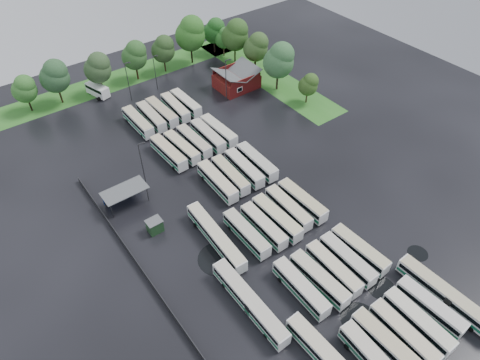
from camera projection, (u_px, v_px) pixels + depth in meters
ground at (272, 232)px, 75.31m from camera, size 160.00×160.00×0.00m
brick_building at (237, 81)px, 109.46m from camera, size 10.07×8.60×5.39m
wash_shed at (124, 191)px, 78.57m from camera, size 8.20×4.20×3.58m
utility_hut at (155, 226)px, 74.66m from camera, size 2.70×2.20×2.62m
grass_strip_north at (121, 79)px, 113.95m from camera, size 80.00×10.00×0.01m
grass_strip_east at (266, 75)px, 115.13m from camera, size 10.00×50.00×0.01m
west_fence at (136, 263)px, 69.85m from camera, size 0.10×50.00×1.20m
bus_r0c0 at (373, 359)px, 57.20m from camera, size 2.84×10.97×3.02m
bus_r0c1 at (386, 344)px, 58.67m from camera, size 2.55×11.09×3.08m
bus_r0c2 at (403, 334)px, 59.74m from camera, size 2.54×10.90×3.02m
bus_r0c3 at (418, 321)px, 61.10m from camera, size 2.58×11.06×3.07m
bus_r0c4 at (430, 307)px, 62.85m from camera, size 2.71×10.79×2.98m
bus_r1c0 at (301, 288)px, 65.16m from camera, size 2.57×10.99×3.04m
bus_r1c1 at (319, 279)px, 66.28m from camera, size 2.68×11.07×3.06m
bus_r1c2 at (333, 269)px, 67.72m from camera, size 2.57×10.81×2.99m
bus_r1c3 at (347, 260)px, 69.02m from camera, size 2.43×10.80×3.00m
bus_r1c4 at (360, 250)px, 70.46m from camera, size 2.69×10.81×2.99m
bus_r2c0 at (246, 233)px, 72.98m from camera, size 2.40×10.83×3.01m
bus_r2c1 at (264, 226)px, 74.23m from camera, size 2.35×10.64×2.96m
bus_r2c2 at (277, 218)px, 75.45m from camera, size 2.57×11.22×3.11m
bus_r2c3 at (288, 208)px, 77.28m from camera, size 2.64×10.92×3.02m
bus_r2c4 at (302, 201)px, 78.58m from camera, size 2.55×11.07×3.07m
bus_r3c1 at (217, 182)px, 82.29m from camera, size 2.72×11.29×3.12m
bus_r3c2 at (230, 175)px, 83.75m from camera, size 2.80×10.82×2.98m
bus_r3c3 at (244, 168)px, 85.17m from camera, size 2.86×11.07×3.05m
bus_r3c4 at (257, 162)px, 86.56m from camera, size 2.67×11.24×3.11m
bus_r4c0 at (169, 153)px, 88.70m from camera, size 2.75×11.21×3.10m
bus_r4c1 at (182, 147)px, 90.07m from camera, size 2.78×10.79×2.98m
bus_r4c2 at (194, 141)px, 91.60m from camera, size 2.42×10.73×2.98m
bus_r4c3 at (208, 136)px, 92.91m from camera, size 2.60×11.08×3.07m
bus_r4c4 at (219, 131)px, 94.26m from camera, size 2.65×11.10×3.07m
bus_r5c0 at (138, 122)px, 96.57m from camera, size 2.43×11.23×3.12m
bus_r5c1 at (151, 117)px, 98.18m from camera, size 2.57×10.93×3.03m
bus_r5c2 at (162, 112)px, 99.47m from camera, size 2.61×11.22×3.11m
bus_r5c3 at (175, 108)px, 100.93m from camera, size 2.85×10.99×3.03m
bus_r5c4 at (186, 103)px, 102.44m from camera, size 2.37×10.74×2.99m
artic_bus_west_b at (216, 237)px, 72.49m from camera, size 3.01×16.03×2.96m
artic_bus_west_c at (250, 302)px, 63.41m from camera, size 2.34×16.15×3.00m
artic_bus_east at (446, 296)px, 64.19m from camera, size 2.72×16.08×2.97m
minibus at (97, 90)px, 106.87m from camera, size 4.11×6.92×2.84m
tree_north_0 at (24, 89)px, 98.84m from camera, size 5.67×5.67×9.40m
tree_north_1 at (55, 76)px, 100.55m from camera, size 6.89×6.89×11.42m
tree_north_2 at (98, 67)px, 104.11m from camera, size 6.58×6.58×10.89m
tree_north_3 at (135, 55)px, 109.11m from camera, size 6.46×6.46×10.70m
tree_north_4 at (163, 49)px, 112.29m from camera, size 6.18×6.18×10.23m
tree_north_5 at (191, 33)px, 114.48m from camera, size 8.09×8.09×13.40m
tree_north_6 at (215, 30)px, 120.64m from camera, size 6.09×6.09×10.09m
tree_east_0 at (309, 84)px, 102.22m from camera, size 4.69×4.69×7.76m
tree_east_1 at (280, 60)px, 104.54m from camera, size 7.64×7.64×12.65m
tree_east_2 at (257, 47)px, 112.33m from camera, size 6.52×6.52×10.79m
tree_east_3 at (236, 35)px, 115.62m from camera, size 7.34×7.34×12.16m
tree_east_4 at (224, 38)px, 119.85m from camera, size 5.04×5.04×8.35m
lamp_post_ne at (226, 78)px, 101.69m from camera, size 1.69×0.33×11.00m
lamp_post_nw at (142, 161)px, 80.56m from camera, size 1.51×0.29×9.83m
lamp_post_back_w at (128, 79)px, 102.26m from camera, size 1.55×0.30×10.09m
lamp_post_back_e at (155, 70)px, 106.48m from camera, size 1.41×0.27×9.15m
puddle_0 at (359, 319)px, 63.22m from camera, size 5.63×5.63×0.01m
puddle_1 at (381, 288)px, 67.06m from camera, size 4.49×4.49×0.01m
puddle_2 at (219, 259)px, 71.15m from camera, size 7.15×7.15×0.01m
puddle_3 at (288, 223)px, 76.79m from camera, size 4.60×4.60×0.01m
puddle_4 at (418, 253)px, 71.96m from camera, size 3.47×3.47×0.01m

